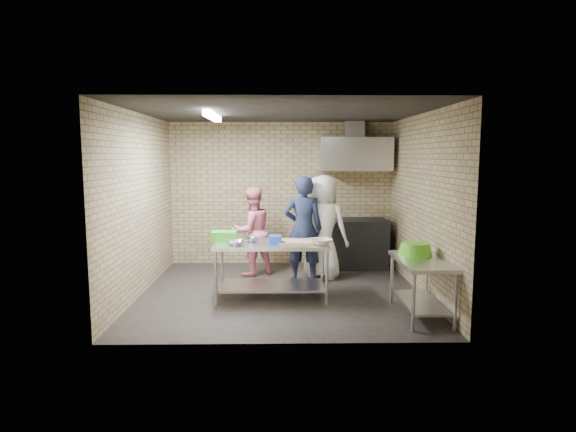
% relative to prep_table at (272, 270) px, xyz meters
% --- Properties ---
extents(floor, '(4.20, 4.20, 0.00)m').
position_rel_prep_table_xyz_m(floor, '(0.14, 0.26, -0.41)').
color(floor, black).
rests_on(floor, ground).
extents(ceiling, '(4.20, 4.20, 0.00)m').
position_rel_prep_table_xyz_m(ceiling, '(0.14, 0.26, 2.29)').
color(ceiling, black).
rests_on(ceiling, ground).
extents(back_wall, '(4.20, 0.06, 2.70)m').
position_rel_prep_table_xyz_m(back_wall, '(0.14, 2.26, 0.94)').
color(back_wall, tan).
rests_on(back_wall, ground).
extents(front_wall, '(4.20, 0.06, 2.70)m').
position_rel_prep_table_xyz_m(front_wall, '(0.14, -1.74, 0.94)').
color(front_wall, tan).
rests_on(front_wall, ground).
extents(left_wall, '(0.06, 4.00, 2.70)m').
position_rel_prep_table_xyz_m(left_wall, '(-1.96, 0.26, 0.94)').
color(left_wall, tan).
rests_on(left_wall, ground).
extents(right_wall, '(0.06, 4.00, 2.70)m').
position_rel_prep_table_xyz_m(right_wall, '(2.24, 0.26, 0.94)').
color(right_wall, tan).
rests_on(right_wall, ground).
extents(prep_table, '(1.64, 0.82, 0.82)m').
position_rel_prep_table_xyz_m(prep_table, '(0.00, 0.00, 0.00)').
color(prep_table, silver).
rests_on(prep_table, floor).
extents(side_counter, '(0.60, 1.20, 0.75)m').
position_rel_prep_table_xyz_m(side_counter, '(1.94, -0.84, -0.04)').
color(side_counter, silver).
rests_on(side_counter, floor).
extents(stove, '(1.20, 0.70, 0.90)m').
position_rel_prep_table_xyz_m(stove, '(1.49, 1.91, 0.04)').
color(stove, black).
rests_on(stove, floor).
extents(range_hood, '(1.30, 0.60, 0.60)m').
position_rel_prep_table_xyz_m(range_hood, '(1.49, 1.96, 1.69)').
color(range_hood, silver).
rests_on(range_hood, back_wall).
extents(hood_duct, '(0.35, 0.30, 0.30)m').
position_rel_prep_table_xyz_m(hood_duct, '(1.49, 2.11, 2.14)').
color(hood_duct, '#A5A8AD').
rests_on(hood_duct, back_wall).
extents(wall_shelf, '(0.80, 0.20, 0.04)m').
position_rel_prep_table_xyz_m(wall_shelf, '(1.79, 2.15, 1.51)').
color(wall_shelf, '#3F2B19').
rests_on(wall_shelf, back_wall).
extents(fluorescent_fixture, '(0.10, 1.25, 0.08)m').
position_rel_prep_table_xyz_m(fluorescent_fixture, '(-0.86, 0.26, 2.23)').
color(fluorescent_fixture, white).
rests_on(fluorescent_fixture, ceiling).
extents(green_crate, '(0.37, 0.27, 0.15)m').
position_rel_prep_table_xyz_m(green_crate, '(-0.70, 0.12, 0.48)').
color(green_crate, green).
rests_on(green_crate, prep_table).
extents(blue_tub, '(0.18, 0.18, 0.12)m').
position_rel_prep_table_xyz_m(blue_tub, '(0.05, -0.10, 0.47)').
color(blue_tub, blue).
rests_on(blue_tub, prep_table).
extents(cutting_board, '(0.50, 0.38, 0.03)m').
position_rel_prep_table_xyz_m(cutting_board, '(0.35, -0.02, 0.42)').
color(cutting_board, tan).
rests_on(cutting_board, prep_table).
extents(mixing_bowl_a, '(0.32, 0.32, 0.06)m').
position_rel_prep_table_xyz_m(mixing_bowl_a, '(-0.50, -0.20, 0.44)').
color(mixing_bowl_a, '#B2B6BA').
rests_on(mixing_bowl_a, prep_table).
extents(mixing_bowl_b, '(0.24, 0.24, 0.06)m').
position_rel_prep_table_xyz_m(mixing_bowl_b, '(-0.30, 0.05, 0.44)').
color(mixing_bowl_b, '#ABAEB2').
rests_on(mixing_bowl_b, prep_table).
extents(ceramic_bowl, '(0.39, 0.39, 0.08)m').
position_rel_prep_table_xyz_m(ceramic_bowl, '(0.70, -0.15, 0.45)').
color(ceramic_bowl, beige).
rests_on(ceramic_bowl, prep_table).
extents(green_basin, '(0.46, 0.46, 0.17)m').
position_rel_prep_table_xyz_m(green_basin, '(1.92, -0.59, 0.42)').
color(green_basin, '#59C626').
rests_on(green_basin, side_counter).
extents(bottle_green, '(0.06, 0.06, 0.15)m').
position_rel_prep_table_xyz_m(bottle_green, '(1.94, 2.15, 1.60)').
color(bottle_green, green).
rests_on(bottle_green, wall_shelf).
extents(man_navy, '(0.66, 0.45, 1.75)m').
position_rel_prep_table_xyz_m(man_navy, '(0.50, 0.95, 0.46)').
color(man_navy, black).
rests_on(man_navy, floor).
extents(woman_pink, '(0.94, 0.89, 1.54)m').
position_rel_prep_table_xyz_m(woman_pink, '(-0.37, 1.36, 0.36)').
color(woman_pink, pink).
rests_on(woman_pink, floor).
extents(woman_white, '(1.02, 0.91, 1.75)m').
position_rel_prep_table_xyz_m(woman_white, '(0.85, 1.15, 0.47)').
color(woman_white, white).
rests_on(woman_white, floor).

